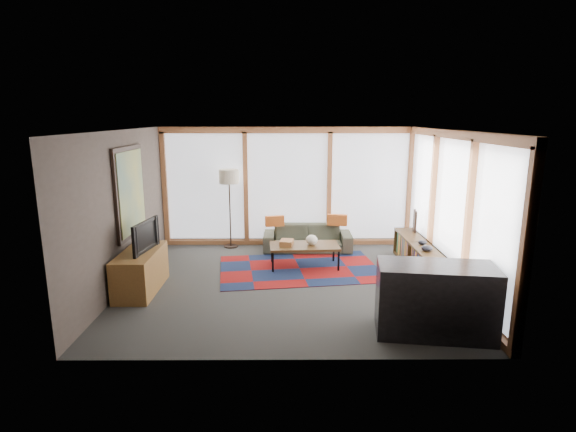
{
  "coord_description": "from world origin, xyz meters",
  "views": [
    {
      "loc": [
        -0.04,
        -7.31,
        2.81
      ],
      "look_at": [
        0.0,
        0.4,
        1.1
      ],
      "focal_mm": 28.0,
      "sensor_mm": 36.0,
      "label": 1
    }
  ],
  "objects_px": {
    "floor_lamp": "(230,209)",
    "bookshelf": "(418,256)",
    "sofa": "(307,238)",
    "bar_counter": "(435,300)",
    "tv_console": "(141,271)",
    "coffee_table": "(304,256)",
    "television": "(141,236)"
  },
  "relations": [
    {
      "from": "sofa",
      "to": "tv_console",
      "type": "distance_m",
      "value": 3.64
    },
    {
      "from": "sofa",
      "to": "floor_lamp",
      "type": "xyz_separation_m",
      "value": [
        -1.68,
        0.27,
        0.58
      ]
    },
    {
      "from": "coffee_table",
      "to": "tv_console",
      "type": "distance_m",
      "value": 2.98
    },
    {
      "from": "floor_lamp",
      "to": "bar_counter",
      "type": "distance_m",
      "value": 5.16
    },
    {
      "from": "floor_lamp",
      "to": "bookshelf",
      "type": "distance_m",
      "value": 4.03
    },
    {
      "from": "floor_lamp",
      "to": "coffee_table",
      "type": "relative_size",
      "value": 1.32
    },
    {
      "from": "tv_console",
      "to": "sofa",
      "type": "bearing_deg",
      "value": 38.49
    },
    {
      "from": "coffee_table",
      "to": "sofa",
      "type": "bearing_deg",
      "value": 84.15
    },
    {
      "from": "floor_lamp",
      "to": "television",
      "type": "relative_size",
      "value": 1.96
    },
    {
      "from": "sofa",
      "to": "coffee_table",
      "type": "height_order",
      "value": "sofa"
    },
    {
      "from": "sofa",
      "to": "floor_lamp",
      "type": "height_order",
      "value": "floor_lamp"
    },
    {
      "from": "coffee_table",
      "to": "television",
      "type": "distance_m",
      "value": 3.02
    },
    {
      "from": "floor_lamp",
      "to": "tv_console",
      "type": "height_order",
      "value": "floor_lamp"
    },
    {
      "from": "sofa",
      "to": "floor_lamp",
      "type": "relative_size",
      "value": 1.09
    },
    {
      "from": "television",
      "to": "bar_counter",
      "type": "height_order",
      "value": "television"
    },
    {
      "from": "sofa",
      "to": "coffee_table",
      "type": "relative_size",
      "value": 1.44
    },
    {
      "from": "coffee_table",
      "to": "bar_counter",
      "type": "xyz_separation_m",
      "value": [
        1.6,
        -2.71,
        0.26
      ]
    },
    {
      "from": "bar_counter",
      "to": "coffee_table",
      "type": "bearing_deg",
      "value": 128.43
    },
    {
      "from": "sofa",
      "to": "bar_counter",
      "type": "height_order",
      "value": "bar_counter"
    },
    {
      "from": "sofa",
      "to": "television",
      "type": "height_order",
      "value": "television"
    },
    {
      "from": "bookshelf",
      "to": "bar_counter",
      "type": "height_order",
      "value": "bar_counter"
    },
    {
      "from": "floor_lamp",
      "to": "television",
      "type": "xyz_separation_m",
      "value": [
        -1.14,
        -2.49,
        0.06
      ]
    },
    {
      "from": "tv_console",
      "to": "floor_lamp",
      "type": "bearing_deg",
      "value": 65.21
    },
    {
      "from": "bar_counter",
      "to": "floor_lamp",
      "type": "bearing_deg",
      "value": 135.78
    },
    {
      "from": "floor_lamp",
      "to": "coffee_table",
      "type": "height_order",
      "value": "floor_lamp"
    },
    {
      "from": "coffee_table",
      "to": "bar_counter",
      "type": "distance_m",
      "value": 3.15
    },
    {
      "from": "sofa",
      "to": "bookshelf",
      "type": "xyz_separation_m",
      "value": [
        2.01,
        -1.26,
        -0.0
      ]
    },
    {
      "from": "sofa",
      "to": "tv_console",
      "type": "bearing_deg",
      "value": -140.87
    },
    {
      "from": "tv_console",
      "to": "bar_counter",
      "type": "bearing_deg",
      "value": -19.42
    },
    {
      "from": "coffee_table",
      "to": "bar_counter",
      "type": "bearing_deg",
      "value": -59.42
    },
    {
      "from": "bookshelf",
      "to": "bar_counter",
      "type": "distance_m",
      "value": 2.59
    },
    {
      "from": "floor_lamp",
      "to": "sofa",
      "type": "bearing_deg",
      "value": -9.13
    }
  ]
}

